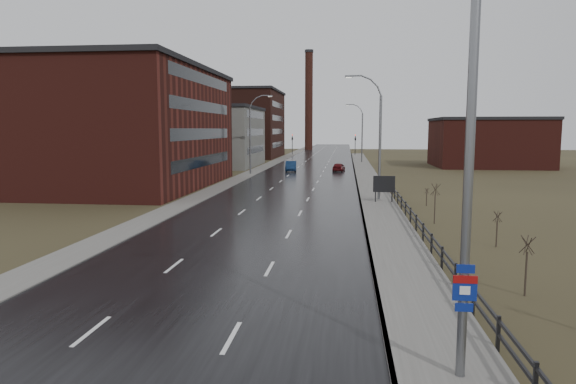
% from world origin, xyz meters
% --- Properties ---
extents(road, '(14.00, 300.00, 0.06)m').
position_xyz_m(road, '(0.00, 60.00, 0.03)').
color(road, black).
rests_on(road, ground).
extents(sidewalk_right, '(3.20, 180.00, 0.18)m').
position_xyz_m(sidewalk_right, '(8.60, 35.00, 0.09)').
color(sidewalk_right, '#595651').
rests_on(sidewalk_right, ground).
extents(curb_right, '(0.16, 180.00, 0.18)m').
position_xyz_m(curb_right, '(7.08, 35.00, 0.09)').
color(curb_right, slate).
rests_on(curb_right, ground).
extents(sidewalk_left, '(2.40, 260.00, 0.12)m').
position_xyz_m(sidewalk_left, '(-8.20, 60.00, 0.06)').
color(sidewalk_left, '#595651').
rests_on(sidewalk_left, ground).
extents(warehouse_near, '(22.44, 28.56, 13.50)m').
position_xyz_m(warehouse_near, '(-20.99, 45.00, 6.76)').
color(warehouse_near, '#471914').
rests_on(warehouse_near, ground).
extents(warehouse_mid, '(16.32, 20.40, 10.50)m').
position_xyz_m(warehouse_mid, '(-17.99, 78.00, 5.26)').
color(warehouse_mid, slate).
rests_on(warehouse_mid, ground).
extents(warehouse_far, '(26.52, 24.48, 15.50)m').
position_xyz_m(warehouse_far, '(-22.99, 108.00, 7.76)').
color(warehouse_far, '#331611').
rests_on(warehouse_far, ground).
extents(building_right, '(18.36, 16.32, 8.50)m').
position_xyz_m(building_right, '(30.30, 82.00, 4.26)').
color(building_right, '#471914').
rests_on(building_right, ground).
extents(smokestack, '(2.70, 2.70, 30.70)m').
position_xyz_m(smokestack, '(-6.00, 150.00, 15.50)').
color(smokestack, '#331611').
rests_on(smokestack, ground).
extents(streetlight_main, '(3.91, 0.29, 12.11)m').
position_xyz_m(streetlight_main, '(8.47, 2.00, 6.06)').
color(streetlight_main, slate).
rests_on(streetlight_main, ground).
extents(streetlight_right_mid, '(3.36, 0.28, 11.35)m').
position_xyz_m(streetlight_right_mid, '(8.50, 36.00, 5.84)').
color(streetlight_right_mid, slate).
rests_on(streetlight_right_mid, ground).
extents(streetlight_left, '(3.36, 0.28, 11.35)m').
position_xyz_m(streetlight_left, '(-7.70, 62.00, 5.84)').
color(streetlight_left, slate).
rests_on(streetlight_left, ground).
extents(streetlight_right_far, '(3.36, 0.28, 11.35)m').
position_xyz_m(streetlight_right_far, '(8.50, 90.00, 5.84)').
color(streetlight_right_far, slate).
rests_on(streetlight_right_far, ground).
extents(guardrail, '(0.10, 53.05, 1.10)m').
position_xyz_m(guardrail, '(10.30, 18.31, 0.71)').
color(guardrail, black).
rests_on(guardrail, ground).
extents(shrub_c, '(0.57, 0.60, 2.40)m').
position_xyz_m(shrub_c, '(12.85, 9.42, 1.28)').
color(shrub_c, '#382D23').
rests_on(shrub_c, ground).
extents(shrub_d, '(0.48, 0.51, 2.01)m').
position_xyz_m(shrub_d, '(14.17, 18.10, 1.07)').
color(shrub_d, '#382D23').
rests_on(shrub_d, ground).
extents(shrub_e, '(0.66, 0.70, 2.80)m').
position_xyz_m(shrub_e, '(11.93, 24.97, 1.49)').
color(shrub_e, '#382D23').
rests_on(shrub_e, ground).
extents(shrub_f, '(0.37, 0.39, 1.54)m').
position_xyz_m(shrub_f, '(12.66, 33.41, 0.81)').
color(shrub_f, '#382D23').
rests_on(shrub_f, ground).
extents(billboard, '(1.89, 0.17, 2.48)m').
position_xyz_m(billboard, '(9.10, 34.09, 1.67)').
color(billboard, black).
rests_on(billboard, ground).
extents(traffic_light_left, '(0.58, 2.73, 5.30)m').
position_xyz_m(traffic_light_left, '(-8.00, 120.00, 4.60)').
color(traffic_light_left, black).
rests_on(traffic_light_left, ground).
extents(traffic_light_right, '(0.58, 2.73, 5.30)m').
position_xyz_m(traffic_light_right, '(8.00, 120.00, 4.60)').
color(traffic_light_right, black).
rests_on(traffic_light_right, ground).
extents(car_near, '(2.06, 4.88, 1.57)m').
position_xyz_m(car_near, '(-2.70, 67.71, 0.78)').
color(car_near, '#0D2143').
rests_on(car_near, ground).
extents(car_far, '(2.07, 4.12, 1.35)m').
position_xyz_m(car_far, '(4.66, 68.11, 0.67)').
color(car_far, '#520D11').
rests_on(car_far, ground).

